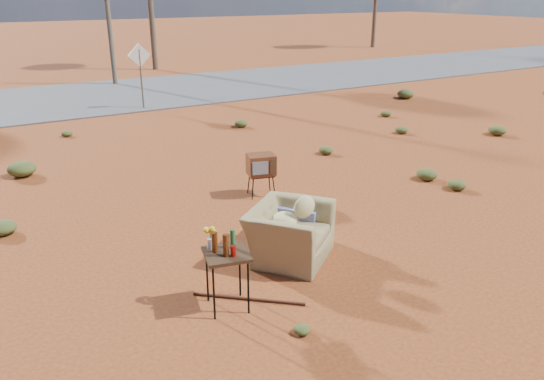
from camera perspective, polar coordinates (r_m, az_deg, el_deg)
ground at (r=7.97m, az=2.76°, el=-8.19°), size 140.00×140.00×0.00m
highway at (r=21.51m, az=-19.93°, el=9.29°), size 140.00×7.00×0.04m
armchair at (r=8.09m, az=2.02°, el=-3.67°), size 1.60×1.65×1.10m
tv_unit at (r=10.39m, az=-1.18°, el=2.68°), size 0.61×0.54×0.85m
side_table at (r=6.68m, az=-5.31°, el=-6.45°), size 0.66×0.66×1.10m
rusty_bar at (r=7.17m, az=-2.54°, el=-11.62°), size 1.18×1.01×0.04m
road_sign at (r=18.75m, az=-14.00°, el=12.98°), size 0.78×0.06×2.19m
scrub_patch at (r=11.29m, az=-13.16°, el=0.99°), size 17.49×8.07×0.33m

